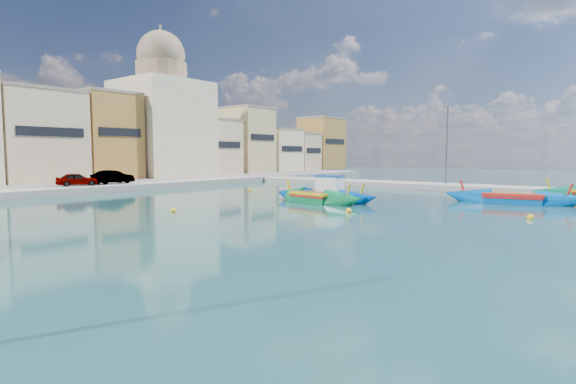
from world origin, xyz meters
TOP-DOWN VIEW (x-y plane):
  - ground at (0.00, 0.00)m, footprint 160.00×160.00m
  - east_quay at (18.00, 0.00)m, footprint 4.00×70.00m
  - north_quay at (0.00, 32.00)m, footprint 80.00×8.00m
  - north_townhouses at (6.68, 39.36)m, footprint 83.20×7.87m
  - church_block at (10.00, 40.00)m, footprint 10.00×10.00m
  - quay_street_lamp at (17.44, 6.00)m, footprint 1.18×0.16m
  - parked_cars at (-9.37, 30.50)m, footprint 18.17×2.58m
  - luzzu_blue_cabin at (1.08, 9.07)m, footprint 2.92×8.43m
  - luzzu_green at (0.42, 9.33)m, footprint 3.41×8.51m
  - luzzu_blue_south at (8.12, -1.88)m, footprint 3.51×9.50m
  - mooring_buoys at (1.89, 7.06)m, footprint 24.20×24.55m

SIDE VIEW (x-z plane):
  - ground at x=0.00m, z-range 0.00..0.00m
  - mooring_buoys at x=1.89m, z-range -0.10..0.26m
  - east_quay at x=18.00m, z-range 0.00..0.50m
  - luzzu_green at x=0.42m, z-range -1.02..1.58m
  - luzzu_blue_south at x=8.12m, z-range -1.06..1.62m
  - north_quay at x=0.00m, z-range 0.00..0.60m
  - luzzu_blue_cabin at x=1.08m, z-range -1.11..1.82m
  - parked_cars at x=-9.37m, z-range 0.57..1.86m
  - quay_street_lamp at x=17.44m, z-range 0.34..8.34m
  - north_townhouses at x=6.68m, z-range -0.10..10.09m
  - church_block at x=10.00m, z-range -1.14..17.96m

